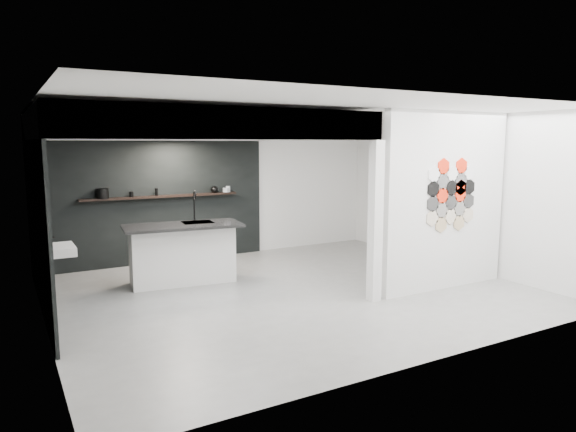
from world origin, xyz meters
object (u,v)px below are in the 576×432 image
(glass_bowl, at_px, (226,190))
(utensil_cup, at_px, (131,194))
(wall_basin, at_px, (59,250))
(partition_panel, at_px, (446,201))
(kitchen_island, at_px, (183,252))
(stockpot, at_px, (102,193))
(kettle, at_px, (214,189))
(bottle_dark, at_px, (157,192))
(glass_vase, at_px, (228,189))

(glass_bowl, bearing_deg, utensil_cup, 180.00)
(wall_basin, xyz_separation_m, utensil_cup, (1.46, 2.07, 0.52))
(wall_basin, bearing_deg, partition_panel, -18.23)
(wall_basin, bearing_deg, kitchen_island, 15.39)
(kitchen_island, bearing_deg, wall_basin, -157.90)
(partition_panel, distance_m, kitchen_island, 4.34)
(wall_basin, distance_m, stockpot, 2.34)
(kettle, xyz_separation_m, bottle_dark, (-1.17, 0.00, 0.00))
(partition_panel, bearing_deg, stockpot, 139.41)
(kettle, distance_m, glass_vase, 0.29)
(glass_bowl, distance_m, utensil_cup, 1.88)
(partition_panel, relative_size, stockpot, 12.80)
(glass_bowl, distance_m, glass_vase, 0.05)
(stockpot, xyz_separation_m, glass_vase, (2.44, 0.00, -0.03))
(stockpot, bearing_deg, kitchen_island, -57.97)
(glass_bowl, bearing_deg, wall_basin, -148.30)
(partition_panel, distance_m, kettle, 4.53)
(glass_vase, bearing_deg, bottle_dark, 180.00)
(stockpot, distance_m, glass_vase, 2.44)
(bottle_dark, bearing_deg, wall_basin, -133.08)
(kettle, xyz_separation_m, glass_bowl, (0.25, 0.00, -0.02))
(stockpot, height_order, glass_vase, stockpot)
(kitchen_island, xyz_separation_m, stockpot, (-0.96, 1.54, 0.90))
(glass_vase, height_order, bottle_dark, bottle_dark)
(kitchen_island, distance_m, stockpot, 2.02)
(stockpot, bearing_deg, glass_vase, 0.00)
(bottle_dark, bearing_deg, utensil_cup, 180.00)
(partition_panel, xyz_separation_m, kettle, (-2.37, 3.87, -0.01))
(glass_bowl, bearing_deg, glass_vase, 0.00)
(stockpot, distance_m, kettle, 2.14)
(kettle, bearing_deg, stockpot, 157.82)
(kettle, relative_size, utensil_cup, 1.65)
(kettle, bearing_deg, bottle_dark, 157.82)
(glass_vase, bearing_deg, wall_basin, -148.65)
(kitchen_island, distance_m, glass_vase, 2.30)
(partition_panel, height_order, glass_vase, partition_panel)
(partition_panel, relative_size, glass_bowl, 22.25)
(partition_panel, xyz_separation_m, wall_basin, (-5.46, 1.80, -0.55))
(stockpot, relative_size, kettle, 1.41)
(kitchen_island, xyz_separation_m, kettle, (1.18, 1.54, 0.87))
(glass_bowl, relative_size, utensil_cup, 1.33)
(kitchen_island, height_order, utensil_cup, kitchen_island)
(stockpot, distance_m, bottle_dark, 0.98)
(glass_vase, xyz_separation_m, utensil_cup, (-1.93, 0.00, -0.02))
(stockpot, height_order, glass_bowl, stockpot)
(partition_panel, xyz_separation_m, bottle_dark, (-3.53, 3.87, -0.01))
(stockpot, bearing_deg, kettle, 0.00)
(wall_basin, distance_m, kitchen_island, 2.02)
(kitchen_island, height_order, glass_bowl, kitchen_island)
(kettle, height_order, bottle_dark, bottle_dark)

